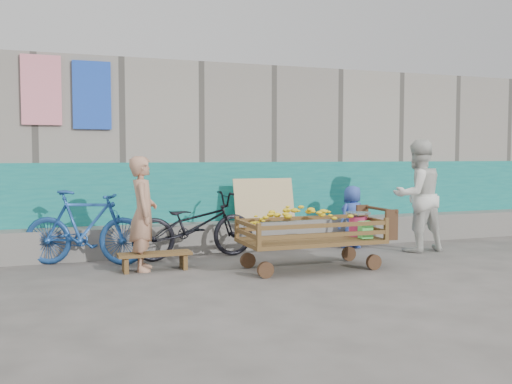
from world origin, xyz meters
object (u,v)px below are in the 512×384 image
object	(u,v)px
bench	(155,257)
bicycle_dark	(194,225)
child	(352,217)
bicycle_blue	(85,228)
banana_cart	(308,226)
vendor_man	(143,213)
woman	(418,196)

from	to	relation	value
bench	bicycle_dark	xyz separation A→B (m)	(0.70, 0.70, 0.31)
bench	child	size ratio (longest dim) A/B	0.94
bench	bicycle_blue	xyz separation A→B (m)	(-0.84, 0.70, 0.34)
child	banana_cart	bearing A→B (deg)	27.83
bench	bicycle_blue	world-z (taller)	bicycle_blue
bench	vendor_man	xyz separation A→B (m)	(-0.13, 0.07, 0.58)
banana_cart	vendor_man	distance (m)	2.18
banana_cart	bicycle_dark	xyz separation A→B (m)	(-1.23, 1.29, -0.10)
bench	bicycle_blue	distance (m)	1.14
banana_cart	bicycle_blue	xyz separation A→B (m)	(-2.77, 1.29, -0.06)
woman	bicycle_blue	world-z (taller)	woman
bicycle_blue	banana_cart	bearing A→B (deg)	-91.72
woman	bicycle_dark	world-z (taller)	woman
woman	child	world-z (taller)	woman
bench	bicycle_blue	size ratio (longest dim) A/B	0.56
banana_cart	woman	size ratio (longest dim) A/B	1.15
woman	bicycle_dark	bearing A→B (deg)	-11.81
vendor_man	bicycle_dark	bearing A→B (deg)	-43.35
banana_cart	vendor_man	bearing A→B (deg)	162.11
banana_cart	bench	size ratio (longest dim) A/B	2.11
woman	child	size ratio (longest dim) A/B	1.72
banana_cart	vendor_man	world-z (taller)	vendor_man
woman	bicycle_blue	distance (m)	5.03
vendor_man	woman	xyz separation A→B (m)	(4.28, 0.04, 0.13)
vendor_man	child	size ratio (longest dim) A/B	1.47
banana_cart	vendor_man	size ratio (longest dim) A/B	1.34
vendor_man	bench	bearing A→B (deg)	-108.33
banana_cart	bicycle_blue	world-z (taller)	bicycle_blue
bicycle_dark	bicycle_blue	xyz separation A→B (m)	(-1.53, 0.00, 0.03)
bench	child	distance (m)	3.44
bicycle_blue	vendor_man	bearing A→B (deg)	-108.43
banana_cart	child	size ratio (longest dim) A/B	1.97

